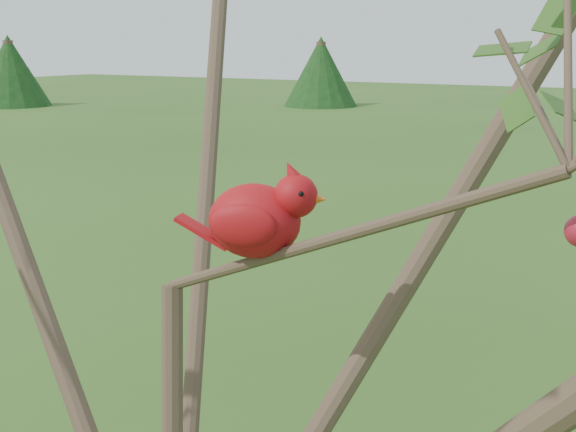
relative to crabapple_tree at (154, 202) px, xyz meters
The scene contains 2 objects.
crabapple_tree is the anchor object (origin of this frame).
cardinal 0.16m from the crabapple_tree, 47.94° to the left, with size 0.23×0.14×0.16m.
Camera 1 is at (0.67, -0.78, 2.34)m, focal length 45.00 mm.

